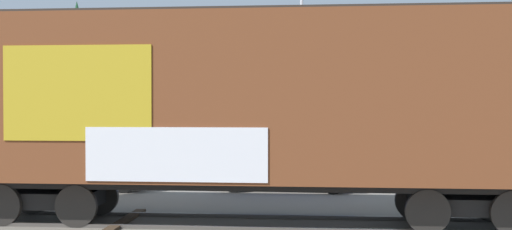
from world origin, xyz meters
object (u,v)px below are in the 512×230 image
at_px(parked_car_blue, 283,162).
at_px(parked_car_silver, 458,161).
at_px(flagpole, 306,28).
at_px(parked_car_white, 82,164).
at_px(freight_car, 250,102).

relative_size(parked_car_blue, parked_car_silver, 0.96).
distance_m(flagpole, parked_car_silver, 7.66).
height_order(parked_car_white, parked_car_silver, parked_car_silver).
xyz_separation_m(freight_car, parked_car_blue, (0.88, 5.51, -1.87)).
height_order(freight_car, parked_car_silver, freight_car).
bearing_deg(freight_car, parked_car_blue, 80.97).
xyz_separation_m(parked_car_white, parked_car_blue, (6.36, 0.06, 0.07)).
xyz_separation_m(flagpole, parked_car_blue, (-0.99, -4.38, -4.74)).
relative_size(parked_car_white, parked_car_blue, 0.96).
bearing_deg(parked_car_white, flagpole, 31.17).
height_order(flagpole, parked_car_silver, flagpole).
distance_m(freight_car, parked_car_silver, 9.19).
height_order(parked_car_blue, parked_car_silver, parked_car_blue).
bearing_deg(flagpole, parked_car_white, -148.83).
xyz_separation_m(freight_car, parked_car_white, (-5.48, 5.45, -1.94)).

